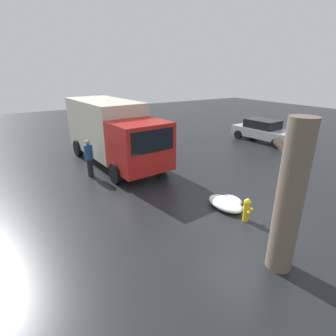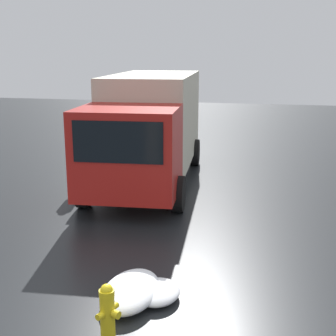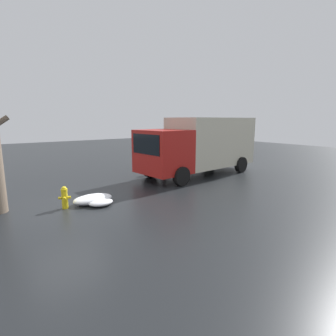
# 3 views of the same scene
# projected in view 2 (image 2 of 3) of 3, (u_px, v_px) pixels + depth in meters

# --- Properties ---
(ground_plane) EXTENTS (60.00, 60.00, 0.00)m
(ground_plane) POSITION_uv_depth(u_px,v_px,m) (108.00, 336.00, 6.52)
(ground_plane) COLOR black
(fire_hydrant) EXTENTS (0.41, 0.32, 0.79)m
(fire_hydrant) POSITION_uv_depth(u_px,v_px,m) (108.00, 310.00, 6.41)
(fire_hydrant) COLOR yellow
(fire_hydrant) RESTS_ON ground_plane
(delivery_truck) EXTENTS (7.48, 3.12, 3.16)m
(delivery_truck) POSITION_uv_depth(u_px,v_px,m) (149.00, 125.00, 13.85)
(delivery_truck) COLOR red
(delivery_truck) RESTS_ON ground_plane
(pedestrian) EXTENTS (0.37, 0.37, 1.72)m
(pedestrian) POSITION_uv_depth(u_px,v_px,m) (79.00, 158.00, 13.12)
(pedestrian) COLOR #23232D
(pedestrian) RESTS_ON ground_plane
(snow_pile_by_hydrant) EXTENTS (0.88, 0.73, 0.24)m
(snow_pile_by_hydrant) POSITION_uv_depth(u_px,v_px,m) (157.00, 292.00, 7.46)
(snow_pile_by_hydrant) COLOR white
(snow_pile_by_hydrant) RESTS_ON ground_plane
(snow_pile_curbside) EXTENTS (1.44, 0.87, 0.33)m
(snow_pile_curbside) POSITION_uv_depth(u_px,v_px,m) (131.00, 291.00, 7.40)
(snow_pile_curbside) COLOR white
(snow_pile_curbside) RESTS_ON ground_plane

